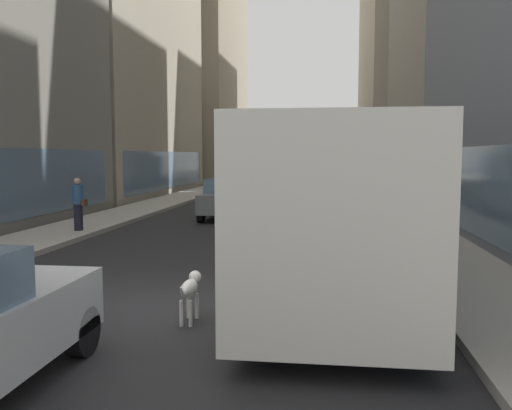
% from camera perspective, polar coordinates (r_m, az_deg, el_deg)
% --- Properties ---
extents(ground_plane, '(120.00, 120.00, 0.00)m').
position_cam_1_polar(ground_plane, '(43.43, 3.77, 1.96)').
color(ground_plane, '#232326').
extents(sidewalk_left, '(2.40, 110.00, 0.15)m').
position_cam_1_polar(sidewalk_left, '(44.15, -3.64, 2.12)').
color(sidewalk_left, '#ADA89E').
rests_on(sidewalk_left, ground).
extents(sidewalk_right, '(2.40, 110.00, 0.15)m').
position_cam_1_polar(sidewalk_right, '(43.45, 11.30, 1.97)').
color(sidewalk_right, '#9E9991').
rests_on(sidewalk_right, ground).
extents(building_right_far, '(11.22, 19.21, 33.00)m').
position_cam_1_polar(building_right_far, '(53.66, 18.09, 20.15)').
color(building_right_far, '#B2A893').
rests_on(building_right_far, ground).
extents(transit_bus, '(2.78, 11.53, 3.05)m').
position_cam_1_polar(transit_bus, '(11.38, 7.84, 1.38)').
color(transit_bus, silver).
rests_on(transit_bus, ground).
extents(car_grey_wagon, '(1.71, 4.42, 1.62)m').
position_cam_1_polar(car_grey_wagon, '(21.78, -2.99, 0.77)').
color(car_grey_wagon, slate).
rests_on(car_grey_wagon, ground).
extents(car_red_coupe, '(1.83, 4.20, 1.62)m').
position_cam_1_polar(car_red_coupe, '(42.25, 7.48, 2.95)').
color(car_red_coupe, red).
rests_on(car_red_coupe, ground).
extents(car_white_van, '(1.86, 4.09, 1.62)m').
position_cam_1_polar(car_white_van, '(22.99, 7.57, 0.98)').
color(car_white_van, silver).
rests_on(car_white_van, ground).
extents(car_yellow_taxi, '(1.92, 4.30, 1.62)m').
position_cam_1_polar(car_yellow_taxi, '(55.06, 7.46, 3.50)').
color(car_yellow_taxi, yellow).
rests_on(car_yellow_taxi, ground).
extents(box_truck, '(2.30, 7.50, 3.05)m').
position_cam_1_polar(box_truck, '(40.09, -0.55, 4.08)').
color(box_truck, '#19519E').
rests_on(box_truck, ground).
extents(dalmatian_dog, '(0.22, 0.96, 0.72)m').
position_cam_1_polar(dalmatian_dog, '(8.34, -7.08, -8.88)').
color(dalmatian_dog, white).
rests_on(dalmatian_dog, ground).
extents(pedestrian_with_handbag, '(0.45, 0.34, 1.69)m').
position_cam_1_polar(pedestrian_with_handbag, '(17.94, -18.55, 0.13)').
color(pedestrian_with_handbag, '#1E1E2D').
rests_on(pedestrian_with_handbag, sidewalk_left).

